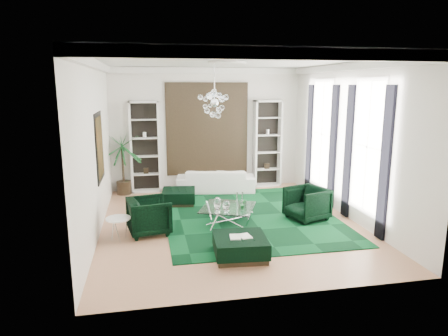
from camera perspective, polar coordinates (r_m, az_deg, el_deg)
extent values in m
cube|color=tan|center=(9.77, 0.77, -7.82)|extent=(6.00, 7.00, 0.02)
cube|color=white|center=(9.22, 0.83, 15.16)|extent=(6.00, 7.00, 0.02)
cube|color=silver|center=(12.73, -2.45, 5.60)|extent=(6.00, 0.02, 3.80)
cube|color=silver|center=(5.97, 7.72, -1.54)|extent=(6.00, 0.02, 3.80)
cube|color=silver|center=(9.18, -17.95, 2.65)|extent=(0.02, 7.00, 3.80)
cube|color=silver|center=(10.34, 17.38, 3.65)|extent=(0.02, 7.00, 3.80)
cylinder|color=white|center=(9.51, 0.45, 14.82)|extent=(0.90, 0.90, 0.05)
cube|color=black|center=(12.68, -2.42, 5.58)|extent=(2.50, 0.06, 2.80)
cube|color=black|center=(9.77, -17.29, 2.91)|extent=(0.04, 1.30, 1.60)
cube|color=white|center=(9.56, 19.81, 2.87)|extent=(0.03, 1.10, 2.90)
cube|color=black|center=(8.93, 22.04, 0.49)|extent=(0.07, 0.30, 3.25)
cube|color=black|center=(10.25, 17.34, 2.17)|extent=(0.07, 0.30, 3.25)
cube|color=white|center=(11.66, 13.82, 4.71)|extent=(0.03, 1.10, 2.90)
cube|color=black|center=(10.99, 15.28, 2.90)|extent=(0.07, 0.30, 3.25)
cube|color=black|center=(12.39, 12.11, 4.01)|extent=(0.07, 0.30, 3.25)
cube|color=black|center=(10.22, 3.59, -6.82)|extent=(4.20, 5.00, 0.02)
imported|color=white|center=(12.46, -1.19, -1.77)|extent=(2.51, 1.30, 0.70)
imported|color=black|center=(9.10, -10.64, -6.74)|extent=(1.04, 1.02, 0.81)
imported|color=black|center=(10.06, 11.75, -4.98)|extent=(1.13, 1.11, 0.81)
cube|color=black|center=(11.25, -6.48, -4.11)|extent=(1.01, 1.01, 0.40)
cube|color=black|center=(7.86, 2.32, -11.18)|extent=(1.07, 1.07, 0.40)
cube|color=white|center=(7.78, 2.33, -9.72)|extent=(0.42, 0.28, 0.03)
cylinder|color=white|center=(8.87, -14.80, -8.51)|extent=(0.68, 0.68, 0.50)
imported|color=#155523|center=(9.37, 2.73, -5.20)|extent=(0.13, 0.11, 0.24)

